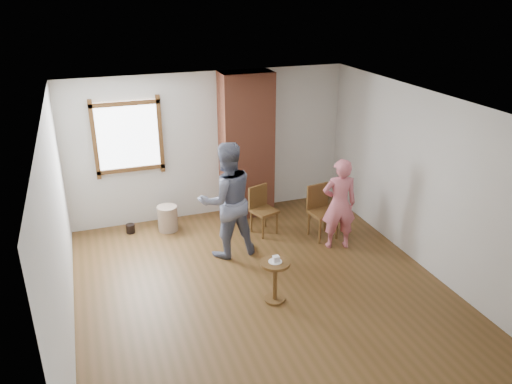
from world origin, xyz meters
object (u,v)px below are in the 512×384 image
stoneware_crock (168,218)px  person_pink (339,204)px  dining_chair_left (262,207)px  man (227,200)px  dining_chair_right (321,208)px  side_table (275,275)px

stoneware_crock → person_pink: size_ratio=0.29×
stoneware_crock → dining_chair_left: bearing=-21.4°
stoneware_crock → man: man is taller
dining_chair_right → side_table: (-1.42, -1.51, -0.10)m
side_table → person_pink: size_ratio=0.40×
dining_chair_left → dining_chair_right: (0.89, -0.46, 0.04)m
man → dining_chair_right: bearing=178.0°
man → person_pink: 1.78m
side_table → dining_chair_right: bearing=46.8°
dining_chair_left → person_pink: size_ratio=0.55×
dining_chair_left → dining_chair_right: bearing=-46.2°
dining_chair_left → person_pink: (0.97, -0.90, 0.29)m
stoneware_crock → side_table: bearing=-69.1°
person_pink → side_table: bearing=48.7°
side_table → person_pink: person_pink is taller
stoneware_crock → man: 1.52m
dining_chair_right → man: 1.70m
dining_chair_left → side_table: bearing=-124.0°
dining_chair_left → stoneware_crock: bearing=139.7°
man → side_table: bearing=94.6°
dining_chair_left → person_pink: bearing=-61.8°
man → person_pink: (1.73, -0.37, -0.17)m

